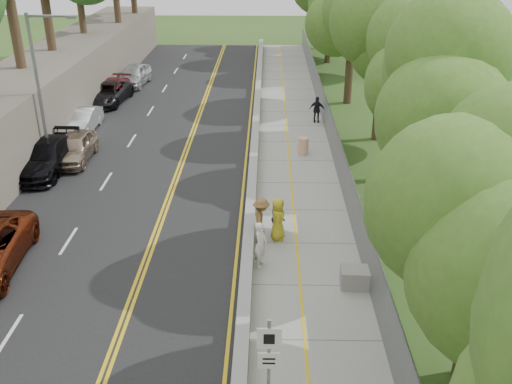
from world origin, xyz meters
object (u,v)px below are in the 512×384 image
construction_barrel (303,146)px  person_far (317,110)px  painter_0 (278,219)px  streetlight (42,82)px  signpost (269,358)px  concrete_block (355,277)px

construction_barrel → person_far: size_ratio=0.56×
painter_0 → person_far: painter_0 is taller
streetlight → painter_0: bearing=-32.7°
signpost → construction_barrel: size_ratio=3.19×
construction_barrel → person_far: (1.20, 5.67, 0.38)m
streetlight → person_far: size_ratio=4.61×
person_far → signpost: bearing=97.4°
construction_barrel → concrete_block: bearing=-84.9°
concrete_block → person_far: 18.68m
signpost → concrete_block: signpost is taller
construction_barrel → person_far: person_far is taller
streetlight → person_far: (14.66, 7.67, -3.72)m
construction_barrel → signpost: bearing=-95.9°
signpost → painter_0: size_ratio=1.69×
signpost → person_far: 24.91m
signpost → painter_0: bearing=87.7°
signpost → concrete_block: bearing=62.6°
signpost → painter_0: signpost is taller
streetlight → painter_0: (11.89, -7.64, -3.67)m
streetlight → person_far: bearing=27.6°
streetlight → signpost: size_ratio=2.58×
concrete_block → person_far: bearing=89.9°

